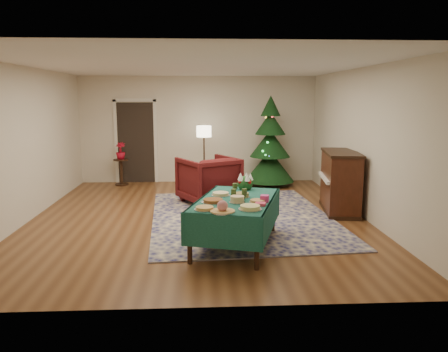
{
  "coord_description": "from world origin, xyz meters",
  "views": [
    {
      "loc": [
        0.06,
        -7.74,
        2.16
      ],
      "look_at": [
        0.43,
        -0.75,
        0.9
      ],
      "focal_mm": 35.0,
      "sensor_mm": 36.0,
      "label": 1
    }
  ],
  "objects": [
    {
      "name": "floor_lamp",
      "position": [
        0.14,
        2.89,
        1.26
      ],
      "size": [
        0.36,
        0.36,
        1.49
      ],
      "color": "#A57F3F",
      "rests_on": "ground"
    },
    {
      "name": "christmas_tree",
      "position": [
        1.76,
        2.9,
        1.0
      ],
      "size": [
        1.25,
        1.25,
        2.22
      ],
      "color": "black",
      "rests_on": "ground"
    },
    {
      "name": "side_table",
      "position": [
        -1.93,
        3.1,
        0.32
      ],
      "size": [
        0.37,
        0.37,
        0.65
      ],
      "color": "black",
      "rests_on": "ground"
    },
    {
      "name": "armchair",
      "position": [
        0.21,
        1.1,
        0.54
      ],
      "size": [
        1.38,
        1.36,
        1.07
      ],
      "primitive_type": "imported",
      "rotation": [
        0.0,
        0.0,
        3.65
      ],
      "color": "#4A0F10",
      "rests_on": "ground"
    },
    {
      "name": "buffet_table",
      "position": [
        0.56,
        -1.61,
        0.57
      ],
      "size": [
        1.54,
        2.05,
        0.71
      ],
      "color": "black",
      "rests_on": "ground"
    },
    {
      "name": "platter_7",
      "position": [
        0.65,
        -1.49,
        0.74
      ],
      "size": [
        0.25,
        0.25,
        0.07
      ],
      "color": "silver",
      "rests_on": "buffet_table"
    },
    {
      "name": "goblet_0",
      "position": [
        0.57,
        -1.25,
        0.8
      ],
      "size": [
        0.08,
        0.08,
        0.17
      ],
      "color": "#2D471E",
      "rests_on": "buffet_table"
    },
    {
      "name": "platter_5",
      "position": [
        0.85,
        -1.82,
        0.73
      ],
      "size": [
        0.24,
        0.24,
        0.04
      ],
      "color": "silver",
      "rests_on": "buffet_table"
    },
    {
      "name": "goblet_2",
      "position": [
        0.52,
        -1.67,
        0.8
      ],
      "size": [
        0.08,
        0.08,
        0.17
      ],
      "color": "#2D471E",
      "rests_on": "buffet_table"
    },
    {
      "name": "platter_0",
      "position": [
        0.1,
        -2.19,
        0.73
      ],
      "size": [
        0.27,
        0.27,
        0.04
      ],
      "color": "silver",
      "rests_on": "buffet_table"
    },
    {
      "name": "platter_6",
      "position": [
        0.35,
        -1.36,
        0.73
      ],
      "size": [
        0.28,
        0.28,
        0.05
      ],
      "color": "silver",
      "rests_on": "buffet_table"
    },
    {
      "name": "centerpiece",
      "position": [
        0.76,
        -0.93,
        0.83
      ],
      "size": [
        0.26,
        0.26,
        0.29
      ],
      "color": "#1E4C1E",
      "rests_on": "buffet_table"
    },
    {
      "name": "platter_4",
      "position": [
        0.56,
        -1.82,
        0.76
      ],
      "size": [
        0.23,
        0.23,
        0.1
      ],
      "color": "silver",
      "rests_on": "buffet_table"
    },
    {
      "name": "room_shell",
      "position": [
        0.0,
        0.0,
        1.35
      ],
      "size": [
        7.0,
        7.0,
        7.0
      ],
      "color": "#593319",
      "rests_on": "ground"
    },
    {
      "name": "platter_3",
      "position": [
        0.22,
        -1.79,
        0.73
      ],
      "size": [
        0.32,
        0.32,
        0.05
      ],
      "color": "silver",
      "rests_on": "buffet_table"
    },
    {
      "name": "piano",
      "position": [
        2.7,
        0.27,
        0.57
      ],
      "size": [
        0.8,
        1.41,
        1.16
      ],
      "color": "black",
      "rests_on": "ground"
    },
    {
      "name": "gift_box",
      "position": [
        0.95,
        -1.78,
        0.76
      ],
      "size": [
        0.14,
        0.14,
        0.09
      ],
      "primitive_type": "cube",
      "rotation": [
        0.0,
        0.0,
        -0.29
      ],
      "color": "#D13A92",
      "rests_on": "buffet_table"
    },
    {
      "name": "rug",
      "position": [
        0.79,
        -0.04,
        0.01
      ],
      "size": [
        3.5,
        4.43,
        0.02
      ],
      "primitive_type": "cube",
      "rotation": [
        0.0,
        0.0,
        0.07
      ],
      "color": "#161752",
      "rests_on": "ground"
    },
    {
      "name": "platter_1",
      "position": [
        0.33,
        -2.32,
        0.77
      ],
      "size": [
        0.33,
        0.33,
        0.15
      ],
      "color": "silver",
      "rests_on": "buffet_table"
    },
    {
      "name": "goblet_1",
      "position": [
        0.67,
        -1.67,
        0.8
      ],
      "size": [
        0.08,
        0.08,
        0.17
      ],
      "color": "#2D471E",
      "rests_on": "buffet_table"
    },
    {
      "name": "potted_plant",
      "position": [
        -1.93,
        3.1,
        0.77
      ],
      "size": [
        0.24,
        0.42,
        0.24
      ],
      "primitive_type": "imported",
      "color": "#A20B1E",
      "rests_on": "side_table"
    },
    {
      "name": "doorway",
      "position": [
        -1.6,
        3.48,
        1.1
      ],
      "size": [
        1.08,
        0.04,
        2.16
      ],
      "color": "black",
      "rests_on": "ground"
    },
    {
      "name": "platter_2",
      "position": [
        0.7,
        -2.22,
        0.74
      ],
      "size": [
        0.31,
        0.31,
        0.06
      ],
      "color": "silver",
      "rests_on": "buffet_table"
    },
    {
      "name": "napkin_stack",
      "position": [
        0.86,
        -1.99,
        0.73
      ],
      "size": [
        0.18,
        0.18,
        0.04
      ],
      "primitive_type": "cube",
      "rotation": [
        0.0,
        0.0,
        -0.29
      ],
      "color": "#D63B5D",
      "rests_on": "buffet_table"
    }
  ]
}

